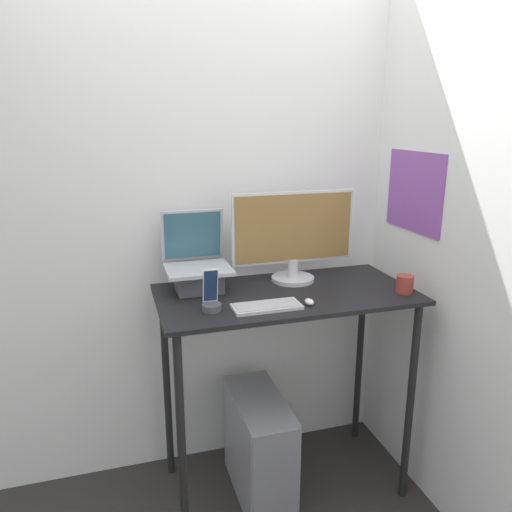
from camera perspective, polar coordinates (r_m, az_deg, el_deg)
wall_back at (r=2.52m, az=0.63°, el=4.79°), size 6.00×0.05×2.60m
wall_side_right at (r=2.24m, az=22.31°, el=2.31°), size 0.06×6.00×2.60m
desk at (r=2.30m, az=3.41°, el=-7.58°), size 1.15×0.58×1.01m
laptop at (r=2.27m, az=-6.68°, el=-1.64°), size 0.29×0.27×0.35m
monitor at (r=2.35m, az=4.30°, el=2.15°), size 0.59×0.20×0.43m
keyboard at (r=2.06m, az=1.22°, el=-5.77°), size 0.28×0.12×0.02m
mouse at (r=2.10m, az=6.10°, el=-5.22°), size 0.03×0.06×0.03m
cell_phone at (r=2.03m, az=-5.13°, el=-5.07°), size 0.08×0.08×0.18m
computer_tower at (r=2.54m, az=0.36°, el=-20.95°), size 0.22×0.51×0.51m
mug at (r=2.32m, az=16.64°, el=-3.08°), size 0.08×0.08×0.08m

